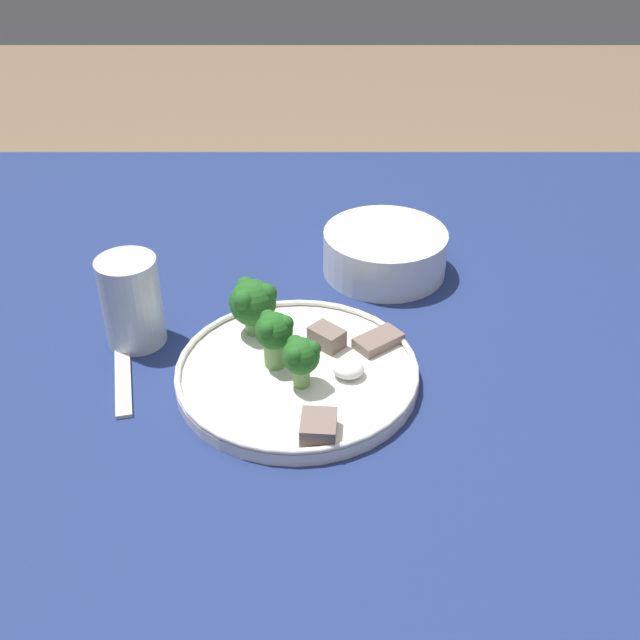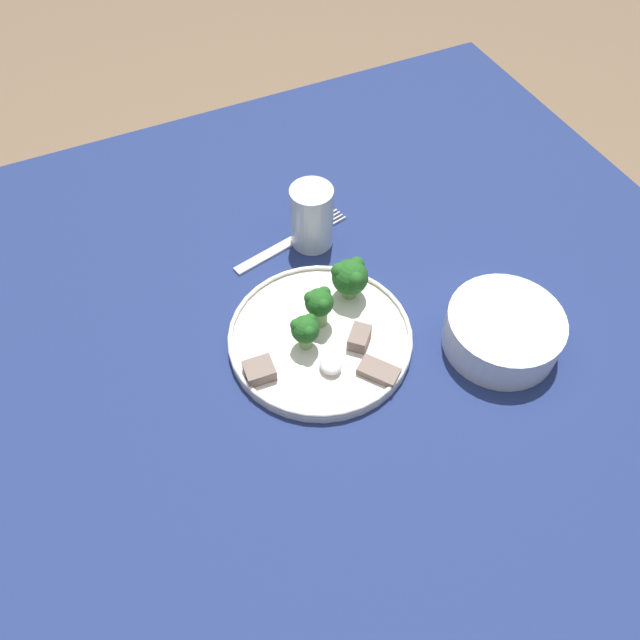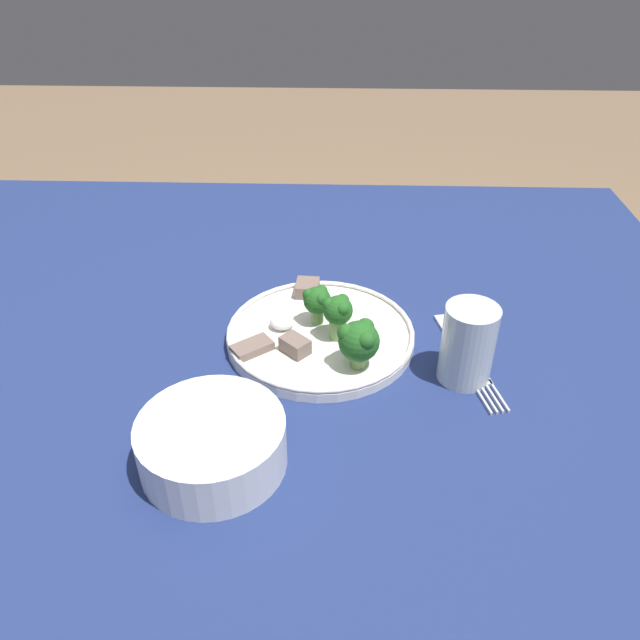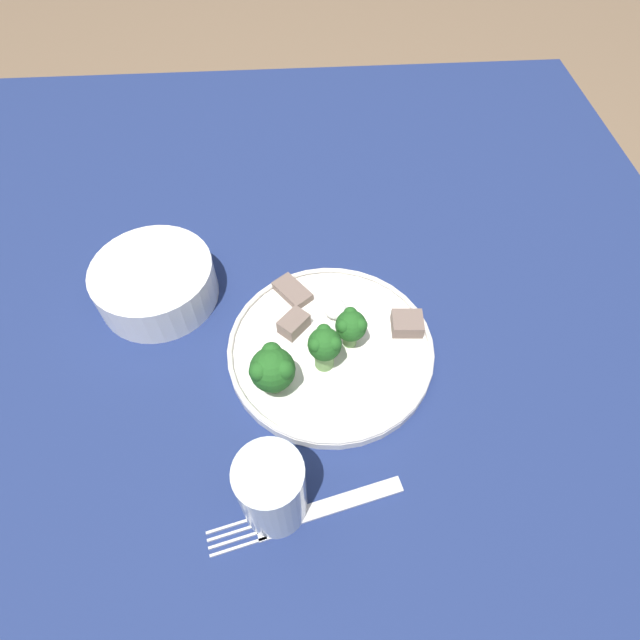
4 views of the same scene
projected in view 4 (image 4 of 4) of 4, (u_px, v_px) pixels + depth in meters
ground_plane at (307, 494)px, 1.18m from camera, size 8.00×8.00×0.00m
table at (297, 355)px, 0.68m from camera, size 1.17×1.08×0.71m
dinner_plate at (331, 349)px, 0.57m from camera, size 0.23×0.23×0.02m
fork at (309, 513)px, 0.47m from camera, size 0.06×0.19×0.00m
cream_bowl at (156, 283)px, 0.60m from camera, size 0.14×0.14×0.05m
drinking_glass at (273, 492)px, 0.44m from camera, size 0.06×0.06×0.10m
broccoli_floret_near_rim_left at (351, 326)px, 0.54m from camera, size 0.04×0.03×0.05m
broccoli_floret_center_left at (272, 369)px, 0.51m from camera, size 0.05×0.05×0.06m
broccoli_floret_back_left at (325, 346)px, 0.52m from camera, size 0.04×0.04×0.06m
meat_slice_front_slice at (407, 324)px, 0.57m from camera, size 0.03×0.04×0.02m
meat_slice_middle_slice at (295, 324)px, 0.57m from camera, size 0.04×0.04×0.02m
meat_slice_rear_slice at (292, 291)px, 0.61m from camera, size 0.05×0.05×0.01m
sauce_dollop at (335, 308)px, 0.59m from camera, size 0.03×0.03×0.02m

